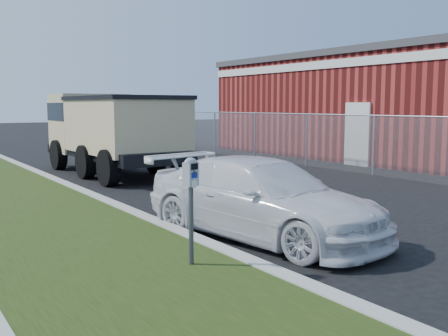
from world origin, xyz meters
TOP-DOWN VIEW (x-y plane):
  - ground at (0.00, 0.00)m, footprint 120.00×120.00m
  - chainlink_fence at (6.00, 7.00)m, footprint 0.06×30.06m
  - brick_building at (12.00, 8.00)m, footprint 9.20×14.20m
  - parking_meter at (-3.31, -1.15)m, footprint 0.21×0.17m
  - white_wagon at (-1.41, -0.10)m, footprint 2.57×4.60m
  - dump_truck at (-0.45, 8.82)m, footprint 2.60×6.36m

SIDE VIEW (x-z plane):
  - ground at x=0.00m, z-range 0.00..0.00m
  - white_wagon at x=-1.41m, z-range 0.00..1.26m
  - parking_meter at x=-3.31m, z-range 0.43..1.77m
  - chainlink_fence at x=6.00m, z-range -13.74..16.26m
  - dump_truck at x=-0.45m, z-range 0.16..2.63m
  - brick_building at x=12.00m, z-range 0.04..4.21m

